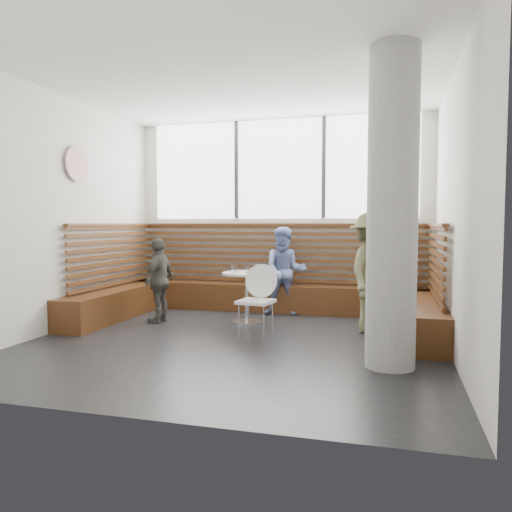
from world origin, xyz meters
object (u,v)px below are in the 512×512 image
(cafe_chair, at_px, (257,294))
(cafe_table, at_px, (247,287))
(concrete_column, at_px, (392,209))
(adult_man, at_px, (372,272))
(child_left, at_px, (159,280))
(child_back, at_px, (285,271))

(cafe_chair, bearing_deg, cafe_table, 123.01)
(concrete_column, height_order, adult_man, concrete_column)
(cafe_chair, distance_m, child_left, 1.70)
(child_back, xyz_separation_m, child_left, (-1.67, -1.05, -0.08))
(cafe_table, bearing_deg, cafe_chair, -64.47)
(concrete_column, relative_size, child_back, 2.28)
(child_back, height_order, child_left, child_back)
(cafe_table, distance_m, child_back, 0.88)
(cafe_table, height_order, child_left, child_left)
(concrete_column, distance_m, child_back, 3.16)
(cafe_chair, bearing_deg, adult_man, 29.59)
(concrete_column, distance_m, cafe_table, 2.92)
(concrete_column, distance_m, adult_man, 1.81)
(cafe_table, xyz_separation_m, child_left, (-1.26, -0.29, 0.09))
(cafe_table, relative_size, cafe_chair, 0.80)
(cafe_chair, xyz_separation_m, child_back, (0.04, 1.52, 0.16))
(cafe_chair, xyz_separation_m, child_left, (-1.63, 0.47, 0.08))
(child_back, distance_m, child_left, 1.97)
(child_back, bearing_deg, adult_man, -45.39)
(adult_man, bearing_deg, cafe_table, 97.58)
(cafe_table, bearing_deg, concrete_column, -41.37)
(cafe_table, bearing_deg, child_left, -167.10)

